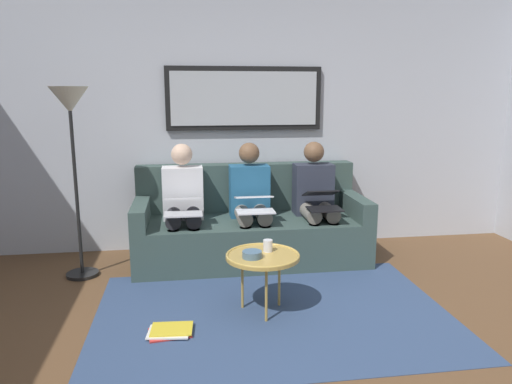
% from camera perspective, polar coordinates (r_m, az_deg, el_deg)
% --- Properties ---
extents(wall_rear, '(6.00, 0.12, 2.60)m').
position_cam_1_polar(wall_rear, '(5.08, -1.50, 8.14)').
color(wall_rear, '#B7BCC6').
rests_on(wall_rear, ground_plane).
extents(area_rug, '(2.60, 1.80, 0.01)m').
position_cam_1_polar(area_rug, '(3.70, 1.98, -14.08)').
color(area_rug, '#33476B').
rests_on(area_rug, ground_plane).
extents(couch, '(2.20, 0.90, 0.90)m').
position_cam_1_polar(couch, '(4.77, -0.74, -4.16)').
color(couch, '#384C47').
rests_on(couch, ground_plane).
extents(framed_mirror, '(1.58, 0.05, 0.63)m').
position_cam_1_polar(framed_mirror, '(4.97, -1.38, 10.95)').
color(framed_mirror, black).
extents(coffee_table, '(0.55, 0.55, 0.45)m').
position_cam_1_polar(coffee_table, '(3.58, 0.80, -7.65)').
color(coffee_table, tan).
rests_on(coffee_table, ground_plane).
extents(cup, '(0.07, 0.07, 0.09)m').
position_cam_1_polar(cup, '(3.63, 1.40, -6.34)').
color(cup, silver).
rests_on(cup, coffee_table).
extents(bowl, '(0.14, 0.14, 0.05)m').
position_cam_1_polar(bowl, '(3.50, -0.47, -7.36)').
color(bowl, slate).
rests_on(bowl, coffee_table).
extents(person_left, '(0.38, 0.58, 1.14)m').
position_cam_1_polar(person_left, '(4.76, 7.03, -0.59)').
color(person_left, '#2D3342').
rests_on(person_left, couch).
extents(laptop_black, '(0.31, 0.39, 0.17)m').
position_cam_1_polar(laptop_black, '(4.54, 7.81, -0.94)').
color(laptop_black, black).
extents(person_middle, '(0.38, 0.58, 1.14)m').
position_cam_1_polar(person_middle, '(4.63, -0.63, -0.85)').
color(person_middle, '#235B84').
rests_on(person_middle, couch).
extents(laptop_white, '(0.34, 0.32, 0.14)m').
position_cam_1_polar(laptop_white, '(4.38, -0.18, -1.34)').
color(laptop_white, white).
extents(person_right, '(0.38, 0.58, 1.14)m').
position_cam_1_polar(person_right, '(4.59, -8.57, -1.09)').
color(person_right, silver).
rests_on(person_right, couch).
extents(laptop_silver, '(0.33, 0.33, 0.14)m').
position_cam_1_polar(laptop_silver, '(4.34, -8.58, -1.58)').
color(laptop_silver, silver).
extents(magazine_stack, '(0.32, 0.25, 0.03)m').
position_cam_1_polar(magazine_stack, '(3.47, -10.08, -15.83)').
color(magazine_stack, red).
rests_on(magazine_stack, ground_plane).
extents(standing_lamp, '(0.32, 0.32, 1.66)m').
position_cam_1_polar(standing_lamp, '(4.39, -20.96, 7.76)').
color(standing_lamp, black).
rests_on(standing_lamp, ground_plane).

